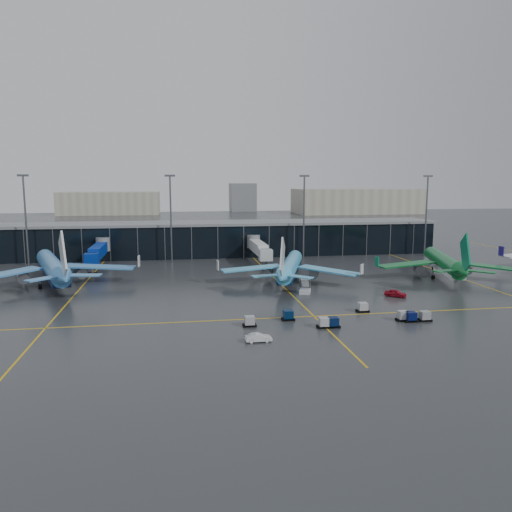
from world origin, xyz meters
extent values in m
plane|color=#282B2D|center=(0.00, 0.00, 0.00)|extent=(600.00, 600.00, 0.00)
cube|color=black|center=(0.00, 62.00, 5.00)|extent=(140.00, 16.00, 10.00)
cube|color=slate|center=(0.00, 62.00, 10.30)|extent=(142.00, 17.00, 0.80)
cylinder|color=#595B60|center=(-35.00, 53.50, 5.20)|extent=(4.00, 4.00, 4.00)
cube|color=navy|center=(-35.00, 40.00, 4.40)|extent=(3.00, 24.00, 3.00)
cylinder|color=#595B60|center=(-35.00, 32.50, 1.30)|extent=(1.00, 1.00, 2.60)
cylinder|color=#595B60|center=(10.00, 53.50, 5.20)|extent=(4.00, 4.00, 4.00)
cube|color=silver|center=(10.00, 40.00, 4.40)|extent=(3.00, 24.00, 3.00)
cylinder|color=#595B60|center=(10.00, 32.50, 1.30)|extent=(1.00, 1.00, 2.60)
cylinder|color=#595B60|center=(-55.00, 50.00, 12.50)|extent=(0.50, 0.50, 25.00)
cube|color=#595B60|center=(-55.00, 50.00, 25.20)|extent=(3.00, 0.40, 0.60)
cylinder|color=#595B60|center=(-15.00, 50.00, 12.50)|extent=(0.50, 0.50, 25.00)
cube|color=#595B60|center=(-15.00, 50.00, 25.20)|extent=(3.00, 0.40, 0.60)
cylinder|color=#595B60|center=(25.00, 50.00, 12.50)|extent=(0.50, 0.50, 25.00)
cube|color=#595B60|center=(25.00, 50.00, 25.20)|extent=(3.00, 0.40, 0.60)
cylinder|color=#595B60|center=(65.00, 50.00, 12.50)|extent=(0.50, 0.50, 25.00)
cube|color=#595B60|center=(65.00, 50.00, 25.20)|extent=(3.00, 0.40, 0.60)
cube|color=#B2AD99|center=(120.00, 260.00, 9.00)|extent=(90.00, 42.00, 18.00)
cube|color=#B2AD99|center=(-60.00, 280.00, 8.00)|extent=(70.00, 38.00, 16.00)
cube|color=#B2AD99|center=(40.00, 300.00, 11.00)|extent=(20.00, 20.00, 22.00)
cube|color=gold|center=(-35.00, 20.00, 0.01)|extent=(0.30, 120.00, 0.02)
cube|color=gold|center=(10.00, 20.00, 0.01)|extent=(0.30, 120.00, 0.02)
cube|color=gold|center=(55.00, 20.00, 0.01)|extent=(0.30, 120.00, 0.02)
cube|color=gold|center=(10.00, -15.00, 0.01)|extent=(220.00, 0.30, 0.02)
cube|color=black|center=(19.60, -13.46, 0.18)|extent=(2.20, 1.50, 0.36)
cube|color=#9C9FA4|center=(19.60, -13.46, 0.95)|extent=(1.60, 1.50, 1.50)
cube|color=black|center=(25.28, -20.98, 0.18)|extent=(2.20, 1.50, 0.36)
cube|color=#040D3D|center=(25.28, -20.98, 0.95)|extent=(1.60, 1.50, 1.50)
cube|color=black|center=(24.22, -20.18, 0.18)|extent=(2.20, 1.50, 0.36)
cube|color=#92969A|center=(24.22, -20.18, 0.95)|extent=(1.60, 1.50, 1.50)
cube|color=black|center=(27.81, -20.92, 0.18)|extent=(2.20, 1.50, 0.36)
cube|color=gray|center=(27.81, -20.92, 0.95)|extent=(1.60, 1.50, 1.50)
cube|color=black|center=(4.93, -16.71, 0.18)|extent=(2.20, 1.50, 0.36)
cube|color=#041939|center=(4.93, -16.71, 0.95)|extent=(1.60, 1.50, 1.50)
cube|color=black|center=(9.67, -22.00, 0.18)|extent=(2.20, 1.50, 0.36)
cube|color=#9B9CA3|center=(9.67, -22.00, 0.95)|extent=(1.60, 1.50, 1.50)
cube|color=black|center=(-2.15, -19.26, 0.18)|extent=(2.20, 1.50, 0.36)
cube|color=#909398|center=(-2.15, -19.26, 0.95)|extent=(1.60, 1.50, 1.50)
cube|color=black|center=(11.19, -22.07, 0.18)|extent=(2.20, 1.50, 0.36)
cube|color=#041438|center=(11.19, -22.07, 0.95)|extent=(1.60, 1.50, 1.50)
cube|color=silver|center=(13.14, 3.10, 0.40)|extent=(3.17, 3.76, 0.80)
cube|color=silver|center=(13.14, 3.10, 2.30)|extent=(2.48, 3.21, 2.29)
imported|color=maroon|center=(30.72, -3.16, 0.75)|extent=(4.56, 4.16, 1.51)
imported|color=silver|center=(-2.00, -27.37, 0.65)|extent=(4.02, 1.54, 1.31)
camera|label=1|loc=(-13.82, -97.66, 23.58)|focal=35.00mm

